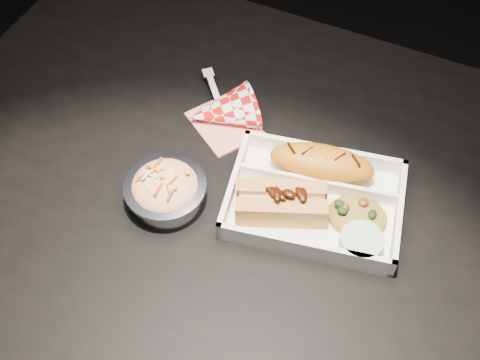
% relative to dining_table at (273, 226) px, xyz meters
% --- Properties ---
extents(dining_table, '(1.20, 0.80, 0.75)m').
position_rel_dining_table_xyz_m(dining_table, '(0.00, 0.00, 0.00)').
color(dining_table, black).
rests_on(dining_table, ground).
extents(food_tray, '(0.28, 0.22, 0.04)m').
position_rel_dining_table_xyz_m(food_tray, '(0.06, 0.01, 0.10)').
color(food_tray, white).
rests_on(food_tray, dining_table).
extents(fried_pastry, '(0.17, 0.09, 0.05)m').
position_rel_dining_table_xyz_m(fried_pastry, '(0.05, 0.06, 0.12)').
color(fried_pastry, '#C77213').
rests_on(fried_pastry, food_tray).
extents(hotdog, '(0.14, 0.10, 0.06)m').
position_rel_dining_table_xyz_m(hotdog, '(0.02, -0.03, 0.12)').
color(hotdog, '#C98B44').
rests_on(hotdog, food_tray).
extents(fried_rice_mound, '(0.10, 0.09, 0.03)m').
position_rel_dining_table_xyz_m(fried_rice_mound, '(0.12, 0.01, 0.11)').
color(fried_rice_mound, '#B08533').
rests_on(fried_rice_mound, food_tray).
extents(cupcake_liner, '(0.06, 0.06, 0.03)m').
position_rel_dining_table_xyz_m(cupcake_liner, '(0.14, -0.04, 0.11)').
color(cupcake_liner, '#B9D8A4').
rests_on(cupcake_liner, food_tray).
extents(foil_coleslaw_cup, '(0.12, 0.12, 0.07)m').
position_rel_dining_table_xyz_m(foil_coleslaw_cup, '(-0.14, -0.08, 0.12)').
color(foil_coleslaw_cup, silver).
rests_on(foil_coleslaw_cup, dining_table).
extents(napkin_fork, '(0.15, 0.16, 0.10)m').
position_rel_dining_table_xyz_m(napkin_fork, '(-0.14, 0.10, 0.11)').
color(napkin_fork, red).
rests_on(napkin_fork, dining_table).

